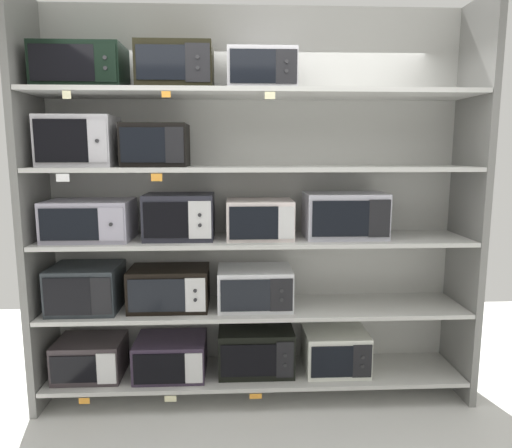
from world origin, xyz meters
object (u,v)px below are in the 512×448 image
at_px(microwave_2, 255,351).
at_px(microwave_11, 79,141).
at_px(microwave_3, 335,351).
at_px(microwave_14, 176,68).
at_px(microwave_15, 261,71).
at_px(microwave_1, 171,356).
at_px(microwave_9, 260,219).
at_px(microwave_0, 91,358).
at_px(microwave_12, 156,145).
at_px(microwave_4, 86,288).
at_px(microwave_10, 345,215).
at_px(microwave_6, 255,287).
at_px(microwave_8, 180,217).
at_px(microwave_5, 169,288).
at_px(microwave_13, 81,68).
at_px(microwave_7, 90,220).

distance_m(microwave_2, microwave_11, 1.92).
relative_size(microwave_3, microwave_14, 0.94).
relative_size(microwave_3, microwave_15, 1.01).
relative_size(microwave_1, microwave_9, 1.09).
distance_m(microwave_0, microwave_3, 1.79).
bearing_deg(microwave_12, microwave_2, 0.02).
bearing_deg(microwave_4, microwave_11, -0.30).
xyz_separation_m(microwave_10, microwave_14, (-1.16, 0.00, 0.99)).
height_order(microwave_6, microwave_8, microwave_8).
xyz_separation_m(microwave_0, microwave_5, (0.58, -0.00, 0.51)).
xyz_separation_m(microwave_11, microwave_13, (0.04, 0.00, 0.48)).
relative_size(microwave_12, microwave_13, 0.76).
height_order(microwave_1, microwave_11, microwave_11).
height_order(microwave_3, microwave_5, microwave_5).
relative_size(microwave_10, microwave_11, 1.16).
relative_size(microwave_2, microwave_13, 0.96).
distance_m(microwave_10, microwave_14, 1.52).
height_order(microwave_6, microwave_9, microwave_9).
height_order(microwave_0, microwave_2, microwave_2).
distance_m(microwave_0, microwave_9, 1.58).
height_order(microwave_3, microwave_10, microwave_10).
distance_m(microwave_7, microwave_8, 0.61).
xyz_separation_m(microwave_5, microwave_7, (-0.53, 0.00, 0.49)).
xyz_separation_m(microwave_2, microwave_8, (-0.53, -0.00, 1.00)).
bearing_deg(microwave_4, microwave_10, 0.00).
distance_m(microwave_4, microwave_11, 1.02).
distance_m(microwave_4, microwave_7, 0.48).
distance_m(microwave_0, microwave_8, 1.22).
distance_m(microwave_3, microwave_9, 1.14).
height_order(microwave_2, microwave_5, microwave_5).
height_order(microwave_9, microwave_10, microwave_10).
height_order(microwave_0, microwave_4, microwave_4).
bearing_deg(microwave_4, microwave_15, 0.00).
relative_size(microwave_3, microwave_13, 0.81).
relative_size(microwave_3, microwave_11, 0.95).
bearing_deg(microwave_12, microwave_0, 179.97).
height_order(microwave_7, microwave_10, microwave_10).
bearing_deg(microwave_5, microwave_2, 0.02).
bearing_deg(microwave_8, microwave_15, -0.02).
relative_size(microwave_13, microwave_15, 1.25).
distance_m(microwave_0, microwave_6, 1.29).
distance_m(microwave_3, microwave_11, 2.35).
bearing_deg(microwave_3, microwave_2, 179.99).
xyz_separation_m(microwave_10, microwave_12, (-1.31, -0.00, 0.49)).
relative_size(microwave_10, microwave_13, 1.00).
relative_size(microwave_3, microwave_4, 0.98).
bearing_deg(microwave_2, microwave_12, -179.98).
xyz_separation_m(microwave_10, microwave_11, (-1.82, -0.00, 0.51)).
xyz_separation_m(microwave_2, microwave_6, (-0.00, -0.00, 0.48)).
relative_size(microwave_3, microwave_8, 0.97).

